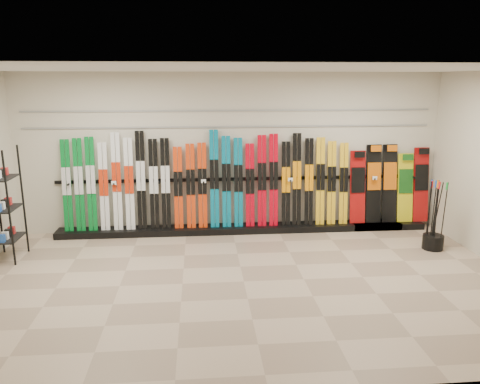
{
  "coord_description": "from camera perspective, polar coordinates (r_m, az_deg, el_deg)",
  "views": [
    {
      "loc": [
        -0.61,
        -6.28,
        2.87
      ],
      "look_at": [
        0.03,
        1.0,
        1.1
      ],
      "focal_mm": 35.0,
      "sensor_mm": 36.0,
      "label": 1
    }
  ],
  "objects": [
    {
      "name": "accessory_rack",
      "position": [
        8.38,
        -26.9,
        -1.37
      ],
      "size": [
        0.4,
        0.6,
        1.83
      ],
      "primitive_type": "cube",
      "color": "black",
      "rests_on": "floor"
    },
    {
      "name": "floor",
      "position": [
        6.93,
        0.47,
        -10.85
      ],
      "size": [
        8.0,
        8.0,
        0.0
      ],
      "primitive_type": "plane",
      "color": "gray",
      "rests_on": "ground"
    },
    {
      "name": "pole_bin",
      "position": [
        8.79,
        22.45,
        -5.65
      ],
      "size": [
        0.35,
        0.35,
        0.25
      ],
      "primitive_type": "cylinder",
      "color": "black",
      "rests_on": "floor"
    },
    {
      "name": "skis",
      "position": [
        8.8,
        -4.01,
        1.07
      ],
      "size": [
        5.37,
        0.21,
        1.84
      ],
      "color": "#056C24",
      "rests_on": "ski_rack_base"
    },
    {
      "name": "slatwall_rail_1",
      "position": [
        8.8,
        -1.07,
        9.9
      ],
      "size": [
        7.6,
        0.02,
        0.03
      ],
      "primitive_type": "cube",
      "color": "gray",
      "rests_on": "back_wall"
    },
    {
      "name": "back_wall",
      "position": [
        8.9,
        -1.05,
        4.77
      ],
      "size": [
        8.0,
        0.0,
        8.0
      ],
      "primitive_type": "plane",
      "rotation": [
        1.57,
        0.0,
        0.0
      ],
      "color": "beige",
      "rests_on": "floor"
    },
    {
      "name": "snowboards",
      "position": [
        9.6,
        17.75,
        0.78
      ],
      "size": [
        1.58,
        0.23,
        1.52
      ],
      "color": "#990C0C",
      "rests_on": "ski_rack_base"
    },
    {
      "name": "ski_rack_base",
      "position": [
        9.04,
        0.51,
        -4.48
      ],
      "size": [
        8.0,
        0.4,
        0.12
      ],
      "primitive_type": "cube",
      "color": "black",
      "rests_on": "floor"
    },
    {
      "name": "slatwall_rail_0",
      "position": [
        8.82,
        -1.06,
        7.96
      ],
      "size": [
        7.6,
        0.02,
        0.03
      ],
      "primitive_type": "cube",
      "color": "gray",
      "rests_on": "back_wall"
    },
    {
      "name": "ceiling",
      "position": [
        6.31,
        0.52,
        14.8
      ],
      "size": [
        8.0,
        8.0,
        0.0
      ],
      "primitive_type": "plane",
      "rotation": [
        3.14,
        0.0,
        0.0
      ],
      "color": "silver",
      "rests_on": "back_wall"
    },
    {
      "name": "ski_poles",
      "position": [
        8.66,
        22.64,
        -2.58
      ],
      "size": [
        0.26,
        0.29,
        1.18
      ],
      "color": "black",
      "rests_on": "pole_bin"
    }
  ]
}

